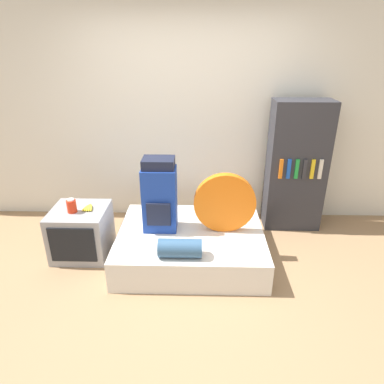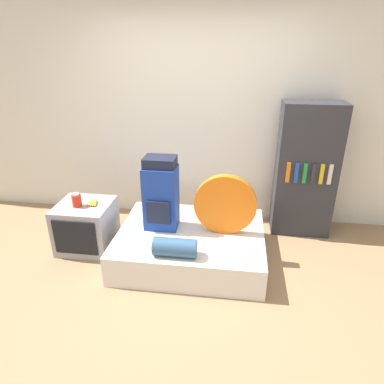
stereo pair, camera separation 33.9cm
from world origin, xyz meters
The scene contains 10 objects.
ground_plane centered at (0.00, 0.00, 0.00)m, with size 16.00×16.00×0.00m, color #997551.
wall_back centered at (0.00, 1.66, 1.30)m, with size 8.00×0.05×2.60m.
bed centered at (0.04, 0.63, 0.16)m, with size 1.51×1.21×0.32m.
backpack centered at (-0.28, 0.69, 0.70)m, with size 0.34×0.29×0.77m.
tent_bag centered at (0.39, 0.67, 0.64)m, with size 0.63×0.08×0.63m.
sleeping_roll centered at (-0.04, 0.18, 0.41)m, with size 0.40×0.17×0.17m.
television centered at (-1.13, 0.68, 0.27)m, with size 0.58×0.57×0.53m.
canister centered at (-1.18, 0.64, 0.60)m, with size 0.10×0.10×0.15m.
banana_bunch centered at (-1.03, 0.71, 0.54)m, with size 0.12×0.17×0.03m.
bookshelf centered at (1.27, 1.38, 0.78)m, with size 0.67×0.36×1.55m.
Camera 1 is at (0.14, -2.46, 2.17)m, focal length 32.00 mm.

